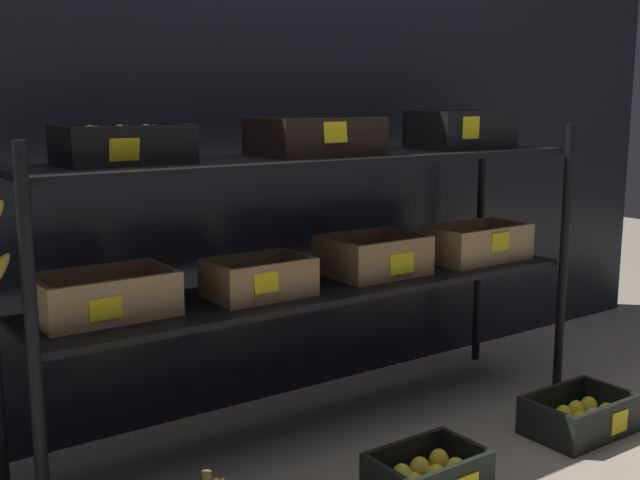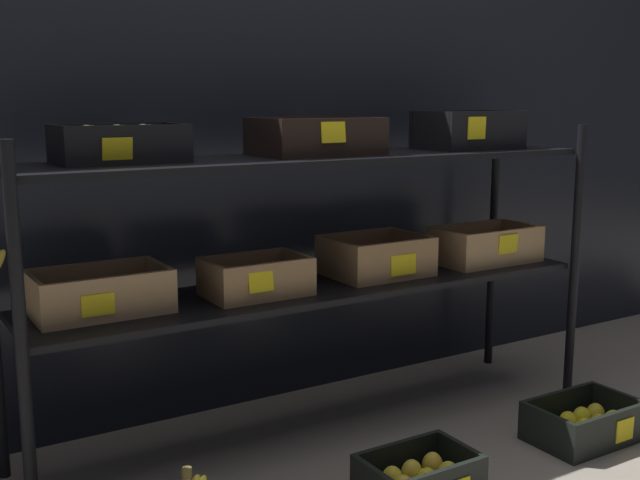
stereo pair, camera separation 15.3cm
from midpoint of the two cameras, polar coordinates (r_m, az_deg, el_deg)
ground_plane at (r=2.64m, az=-1.71°, el=-13.81°), size 10.00×10.00×0.00m
storefront_wall at (r=2.76m, az=-6.53°, el=7.47°), size 4.29×0.12×1.89m
display_rack at (r=2.44m, az=-1.93°, el=1.37°), size 2.02×0.45×1.04m
crate_ground_lemon at (r=2.26m, az=5.91°, el=-16.83°), size 0.32×0.21×0.12m
crate_ground_center_lemon at (r=2.71m, az=16.91°, el=-12.40°), size 0.35×0.23×0.13m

